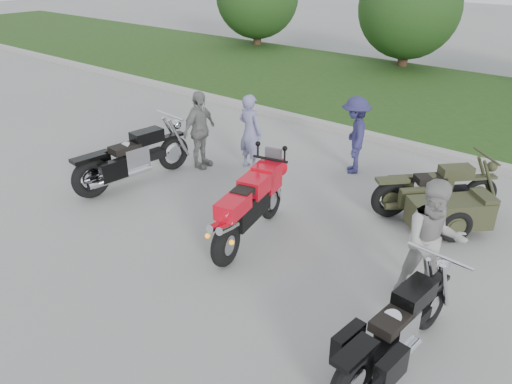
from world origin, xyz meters
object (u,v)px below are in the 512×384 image
Objects in this scene: person_grey at (433,243)px; person_back at (200,130)px; cruiser_left at (130,160)px; person_stripe at (250,132)px; cruiser_sidecar at (441,203)px; sportbike_red at (249,205)px; cruiser_right at (393,335)px; person_denim at (355,135)px.

person_grey is 5.49m from person_back.
person_stripe is (1.25, 2.08, 0.28)m from cruiser_left.
person_back is at bearing -128.13° from cruiser_sidecar.
person_grey is at bearing -109.71° from person_back.
cruiser_sidecar is at bearing 68.64° from person_grey.
person_back is at bearing 39.68° from person_stripe.
sportbike_red is 0.85× the size of cruiser_left.
cruiser_sidecar is 4.85m from person_back.
cruiser_left is 6.08m from cruiser_right.
cruiser_right is (2.88, -1.03, -0.17)m from sportbike_red.
person_stripe is at bearing 120.47° from person_grey.
sportbike_red is at bearing 165.56° from cruiser_right.
cruiser_left is 4.42m from person_denim.
cruiser_right is 5.72m from person_stripe.
person_back is (-2.67, 1.60, 0.18)m from sportbike_red.
person_stripe is 2.09m from person_denim.
cruiser_right is 1.49m from person_grey.
person_back is at bearing 135.73° from sportbike_red.
cruiser_left is 5.65m from cruiser_sidecar.
person_back is at bearing 80.04° from cruiser_left.
person_back is at bearing -87.85° from person_denim.
sportbike_red is 1.40× the size of person_stripe.
person_stripe is 0.97× the size of person_back.
cruiser_left is at bearing 144.93° from person_grey.
person_denim reaches higher than cruiser_right.
person_grey is (0.58, -1.96, 0.43)m from cruiser_sidecar.
person_back is (-2.56, -1.79, 0.02)m from person_denim.
cruiser_right is 1.46× the size of person_stripe.
person_back is at bearing 159.85° from cruiser_right.
sportbike_red is at bearing -127.95° from person_back.
person_stripe reaches higher than cruiser_sidecar.
cruiser_right is (5.96, -1.15, -0.06)m from cruiser_left.
person_grey is (5.77, 0.27, 0.33)m from cruiser_left.
cruiser_left is 2.44m from person_stripe.
person_back reaches higher than sportbike_red.
person_grey is at bearing 10.30° from person_denim.
person_stripe is at bearing 116.44° from sportbike_red.
sportbike_red reaches higher than cruiser_sidecar.
sportbike_red is 3.12m from person_back.
person_denim reaches higher than sportbike_red.
person_grey is (-0.19, 1.42, 0.39)m from cruiser_right.
sportbike_red is 3.39m from person_denim.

